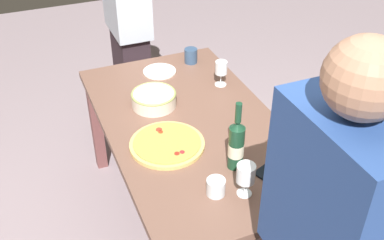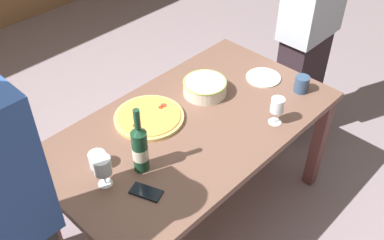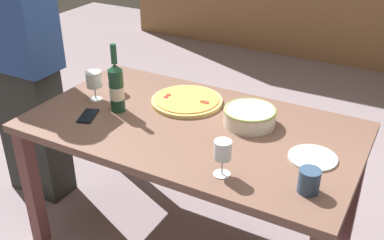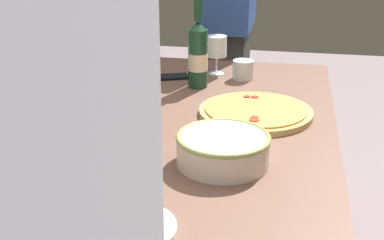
{
  "view_description": "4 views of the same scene",
  "coord_description": "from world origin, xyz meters",
  "views": [
    {
      "loc": [
        -1.87,
        0.77,
        2.18
      ],
      "look_at": [
        0.0,
        0.0,
        0.77
      ],
      "focal_mm": 43.45,
      "sensor_mm": 36.0,
      "label": 1
    },
    {
      "loc": [
        -1.29,
        -1.23,
        2.28
      ],
      "look_at": [
        0.0,
        0.0,
        0.77
      ],
      "focal_mm": 41.44,
      "sensor_mm": 36.0,
      "label": 2
    },
    {
      "loc": [
        0.93,
        -1.7,
        1.82
      ],
      "look_at": [
        0.0,
        0.0,
        0.77
      ],
      "focal_mm": 42.83,
      "sensor_mm": 36.0,
      "label": 3
    },
    {
      "loc": [
        1.52,
        0.29,
        1.39
      ],
      "look_at": [
        0.0,
        0.0,
        0.77
      ],
      "focal_mm": 49.62,
      "sensor_mm": 36.0,
      "label": 4
    }
  ],
  "objects": [
    {
      "name": "side_plate",
      "position": [
        0.6,
        -0.02,
        0.76
      ],
      "size": [
        0.21,
        0.21,
        0.01
      ],
      "primitive_type": "cylinder",
      "color": "white",
      "rests_on": "dining_table"
    },
    {
      "name": "serving_bowl",
      "position": [
        0.24,
        0.13,
        0.8
      ],
      "size": [
        0.25,
        0.25,
        0.08
      ],
      "color": "silver",
      "rests_on": "dining_table"
    },
    {
      "name": "cell_phone",
      "position": [
        -0.49,
        -0.18,
        0.76
      ],
      "size": [
        0.12,
        0.16,
        0.01
      ],
      "primitive_type": "cube",
      "rotation": [
        0.0,
        0.0,
        0.36
      ],
      "color": "black",
      "rests_on": "dining_table"
    },
    {
      "name": "wine_bottle",
      "position": [
        -0.4,
        -0.05,
        0.88
      ],
      "size": [
        0.07,
        0.07,
        0.35
      ],
      "color": "#19422B",
      "rests_on": "dining_table"
    },
    {
      "name": "ground_plane",
      "position": [
        0.0,
        0.0,
        0.0
      ],
      "size": [
        8.0,
        8.0,
        0.0
      ],
      "primitive_type": "plane",
      "color": "gray"
    },
    {
      "name": "wine_glass_near_pizza",
      "position": [
        -0.58,
        -0.01,
        0.86
      ],
      "size": [
        0.08,
        0.08,
        0.16
      ],
      "color": "white",
      "rests_on": "dining_table"
    },
    {
      "name": "wine_glass_by_bottle",
      "position": [
        0.31,
        -0.31,
        0.86
      ],
      "size": [
        0.07,
        0.07,
        0.16
      ],
      "color": "white",
      "rests_on": "dining_table"
    },
    {
      "name": "person_guest_left",
      "position": [
        1.14,
        0.02,
        0.83
      ],
      "size": [
        0.43,
        0.24,
        1.65
      ],
      "rotation": [
        0.0,
        0.0,
        -3.12
      ],
      "color": "#2D2127",
      "rests_on": "ground"
    },
    {
      "name": "cup_amber",
      "position": [
        -0.53,
        0.11,
        0.79
      ],
      "size": [
        0.08,
        0.08,
        0.08
      ],
      "primitive_type": "cylinder",
      "color": "white",
      "rests_on": "dining_table"
    },
    {
      "name": "pizza",
      "position": [
        -0.13,
        0.19,
        0.76
      ],
      "size": [
        0.38,
        0.38,
        0.03
      ],
      "color": "#DCBB67",
      "rests_on": "dining_table"
    },
    {
      "name": "cup_ceramic",
      "position": [
        0.64,
        -0.26,
        0.8
      ],
      "size": [
        0.08,
        0.08,
        0.1
      ],
      "primitive_type": "cylinder",
      "color": "#334C6C",
      "rests_on": "dining_table"
    },
    {
      "name": "dining_table",
      "position": [
        0.0,
        0.0,
        0.66
      ],
      "size": [
        1.6,
        0.9,
        0.75
      ],
      "color": "brown",
      "rests_on": "ground"
    }
  ]
}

